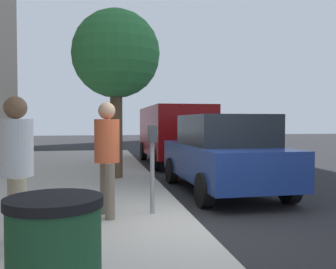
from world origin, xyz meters
TOP-DOWN VIEW (x-y plane):
  - ground_plane at (0.00, 0.00)m, footprint 80.00×80.00m
  - parking_meter at (0.49, 0.60)m, footprint 0.36×0.12m
  - pedestrian_at_meter at (0.44, 1.31)m, footprint 0.53×0.38m
  - pedestrian_bystander at (-0.81, 2.37)m, footprint 0.51×0.38m
  - parked_sedan_near at (2.73, -1.35)m, footprint 4.44×2.04m
  - parked_van_far at (8.48, -1.35)m, footprint 5.20×2.13m
  - street_tree at (4.46, 0.99)m, footprint 2.29×2.29m
  - traffic_signal at (10.09, 0.56)m, footprint 0.24×0.44m

SIDE VIEW (x-z plane):
  - ground_plane at x=0.00m, z-range 0.00..0.00m
  - parked_sedan_near at x=2.73m, z-range 0.01..1.78m
  - parking_meter at x=0.49m, z-range 0.46..1.87m
  - pedestrian_bystander at x=-0.81m, z-range 0.31..2.06m
  - pedestrian_at_meter at x=0.44m, z-range 0.31..2.07m
  - parked_van_far at x=8.48m, z-range 0.17..2.35m
  - traffic_signal at x=10.09m, z-range 0.78..4.38m
  - street_tree at x=4.46m, z-range 1.15..5.54m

